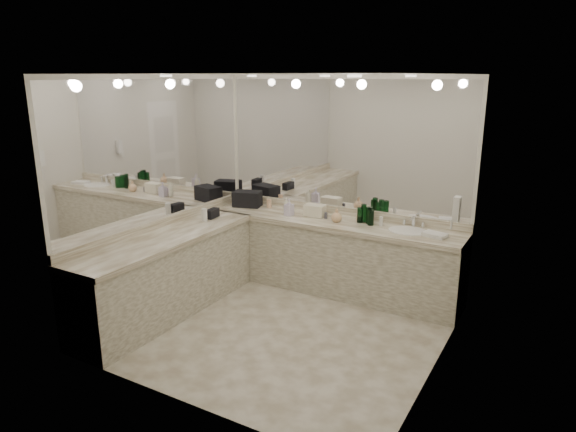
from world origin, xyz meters
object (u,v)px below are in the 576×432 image
Objects in this scene: wall_phone at (457,209)px; cream_cosmetic_case at (315,211)px; sink at (408,232)px; soap_bottle_c at (337,215)px; black_toiletry_bag at (247,199)px; soap_bottle_a at (286,206)px; hand_towel at (435,235)px; soap_bottle_b at (289,207)px.

wall_phone reaches higher than cream_cosmetic_case.
soap_bottle_c is at bearing -176.38° from sink.
sink is at bearing 140.43° from wall_phone.
sink is 2.21m from black_toiletry_bag.
cream_cosmetic_case is at bearing 8.21° from soap_bottle_a.
wall_phone reaches higher than soap_bottle_a.
soap_bottle_b is (-1.80, -0.03, 0.09)m from hand_towel.
sink is at bearing -1.39° from black_toiletry_bag.
soap_bottle_a is at bearing 178.73° from hand_towel.
sink is 1.83× the size of wall_phone.
black_toiletry_bag is (-2.21, 0.05, 0.11)m from sink.
black_toiletry_bag is 2.53m from hand_towel.
sink is 2.07× the size of soap_bottle_b.
sink is 1.20m from cream_cosmetic_case.
cream_cosmetic_case is 1.50× the size of soap_bottle_c.
black_toiletry_bag is 0.73m from soap_bottle_b.
wall_phone is at bearing -12.70° from soap_bottle_a.
sink is at bearing -5.87° from cream_cosmetic_case.
soap_bottle_c is (0.72, -0.04, -0.02)m from soap_bottle_a.
wall_phone reaches higher than sink.
soap_bottle_b is at bearing -10.53° from black_toiletry_bag.
soap_bottle_a is at bearing -179.67° from sink.
soap_bottle_b is at bearing -177.69° from soap_bottle_c.
sink is at bearing 0.33° from soap_bottle_a.
soap_bottle_a is (0.64, -0.06, -0.00)m from black_toiletry_bag.
wall_phone reaches higher than soap_bottle_b.
hand_towel is at bearing 0.92° from soap_bottle_b.
hand_towel is 1.16× the size of soap_bottle_b.
wall_phone is 0.69m from hand_towel.
wall_phone is 1.92m from cream_cosmetic_case.
soap_bottle_c reaches higher than sink.
soap_bottle_c is (-0.86, -0.05, 0.09)m from sink.
hand_towel is at bearing -9.25° from sink.
black_toiletry_bag reaches higher than hand_towel.
wall_phone is at bearing -39.57° from sink.
cream_cosmetic_case is (-1.20, 0.05, 0.08)m from sink.
soap_bottle_b reaches higher than cream_cosmetic_case.
soap_bottle_a is at bearing -5.61° from black_toiletry_bag.
soap_bottle_c is (-1.17, -0.00, 0.06)m from hand_towel.
soap_bottle_a is (-2.18, 0.49, -0.35)m from wall_phone.
soap_bottle_b reaches higher than sink.
sink is at bearing 3.06° from soap_bottle_b.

